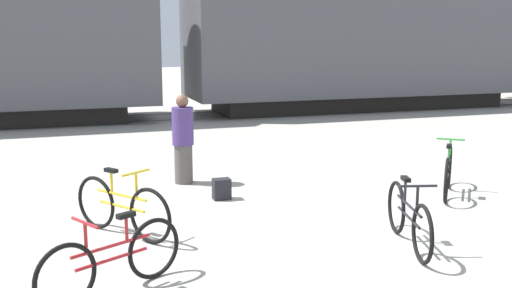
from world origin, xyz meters
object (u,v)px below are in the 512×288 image
at_px(bicycle_green, 448,172).
at_px(bicycle_maroon, 112,260).
at_px(backpack, 222,189).
at_px(bicycle_yellow, 122,207).
at_px(bicycle_black, 409,218).
at_px(person_in_purple, 183,140).
at_px(freight_train, 171,22).

distance_m(bicycle_green, bicycle_maroon, 6.04).
bearing_deg(backpack, bicycle_maroon, -122.88).
xyz_separation_m(bicycle_yellow, bicycle_maroon, (-0.28, -1.79, -0.03)).
height_order(bicycle_black, person_in_purple, person_in_purple).
distance_m(bicycle_maroon, person_in_purple, 4.65).
height_order(bicycle_yellow, bicycle_black, bicycle_yellow).
height_order(bicycle_green, bicycle_maroon, bicycle_green).
height_order(bicycle_maroon, backpack, bicycle_maroon).
bearing_deg(bicycle_black, backpack, 119.96).
relative_size(freight_train, person_in_purple, 32.92).
xyz_separation_m(bicycle_maroon, backpack, (1.99, 3.08, -0.19)).
bearing_deg(bicycle_maroon, bicycle_black, 3.60).
xyz_separation_m(freight_train, backpack, (-1.06, -9.87, -2.81)).
distance_m(freight_train, person_in_purple, 9.01).
xyz_separation_m(bicycle_green, bicycle_maroon, (-5.63, -2.18, -0.02)).
bearing_deg(bicycle_green, bicycle_yellow, -175.83).
relative_size(freight_train, backpack, 153.44).
relative_size(bicycle_black, bicycle_maroon, 1.12).
distance_m(bicycle_green, person_in_purple, 4.56).
distance_m(person_in_purple, backpack, 1.44).
bearing_deg(bicycle_yellow, backpack, 37.18).
xyz_separation_m(bicycle_black, backpack, (-1.64, 2.85, -0.21)).
relative_size(bicycle_green, bicycle_yellow, 0.95).
relative_size(bicycle_green, backpack, 4.15).
height_order(bicycle_black, backpack, bicycle_black).
bearing_deg(person_in_purple, bicycle_maroon, 126.25).
bearing_deg(freight_train, person_in_purple, -99.41).
bearing_deg(backpack, bicycle_yellow, -142.82).
height_order(freight_train, backpack, freight_train).
xyz_separation_m(person_in_purple, backpack, (0.36, -1.25, -0.61)).
height_order(freight_train, bicycle_maroon, freight_train).
bearing_deg(bicycle_black, person_in_purple, 116.07).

